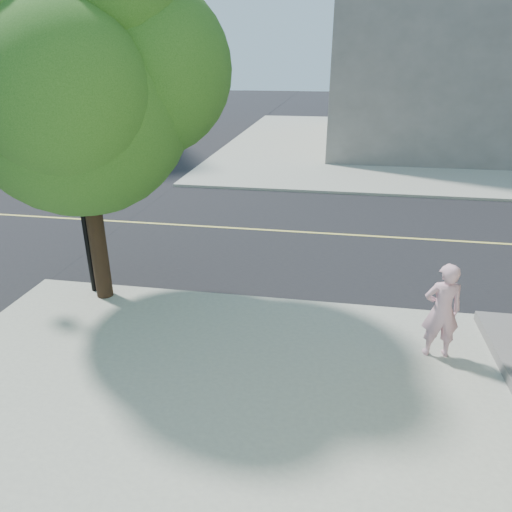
# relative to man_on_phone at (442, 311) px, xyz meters

# --- Properties ---
(ground) EXTENTS (140.00, 140.00, 0.00)m
(ground) POSITION_rel_man_on_phone_xyz_m (-7.42, 1.57, -0.98)
(ground) COLOR black
(ground) RESTS_ON ground
(road_ew) EXTENTS (140.00, 9.00, 0.01)m
(road_ew) POSITION_rel_man_on_phone_xyz_m (-7.42, 6.07, -0.97)
(road_ew) COLOR black
(road_ew) RESTS_ON ground
(sidewalk_ne) EXTENTS (29.00, 25.00, 0.12)m
(sidewalk_ne) POSITION_rel_man_on_phone_xyz_m (6.08, 23.07, -0.92)
(sidewalk_ne) COLOR #9C9D8D
(sidewalk_ne) RESTS_ON ground
(filler_ne) EXTENTS (18.00, 16.00, 14.00)m
(filler_ne) POSITION_rel_man_on_phone_xyz_m (6.58, 23.57, 6.14)
(filler_ne) COLOR slate
(filler_ne) RESTS_ON sidewalk_ne
(man_on_phone) EXTENTS (0.66, 0.47, 1.72)m
(man_on_phone) POSITION_rel_man_on_phone_xyz_m (0.00, 0.00, 0.00)
(man_on_phone) COLOR #D69FAF
(man_on_phone) RESTS_ON sidewalk_se
(street_tree) EXTENTS (5.22, 4.75, 6.93)m
(street_tree) POSITION_rel_man_on_phone_xyz_m (-6.55, 1.08, 3.61)
(street_tree) COLOR black
(street_tree) RESTS_ON sidewalk_se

